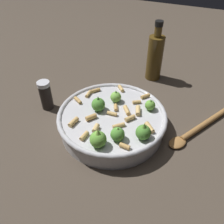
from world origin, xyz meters
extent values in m
plane|color=#42382D|center=(0.00, 0.00, 0.00)|extent=(2.40, 2.40, 0.00)
cylinder|color=#B7B7BC|center=(0.00, 0.00, 0.03)|extent=(0.28, 0.28, 0.05)
torus|color=#B7B7BC|center=(0.00, 0.00, 0.05)|extent=(0.29, 0.29, 0.01)
sphere|color=#4C8933|center=(-0.08, -0.05, 0.07)|extent=(0.03, 0.03, 0.03)
cone|color=#75B247|center=(-0.08, -0.05, 0.08)|extent=(0.02, 0.02, 0.01)
sphere|color=#4C8933|center=(0.01, 0.04, 0.07)|extent=(0.04, 0.04, 0.04)
cone|color=#4C8933|center=(0.01, 0.04, 0.09)|extent=(0.01, 0.01, 0.02)
sphere|color=#75B247|center=(0.06, 0.01, 0.07)|extent=(0.03, 0.03, 0.03)
cone|color=#75B247|center=(0.06, 0.01, 0.08)|extent=(0.01, 0.01, 0.01)
sphere|color=#609E38|center=(-0.11, -0.01, 0.07)|extent=(0.04, 0.04, 0.04)
cone|color=#8CC64C|center=(-0.11, -0.01, 0.09)|extent=(0.02, 0.02, 0.02)
sphere|color=#609E38|center=(0.06, -0.09, 0.06)|extent=(0.03, 0.03, 0.03)
cone|color=#75B247|center=(0.06, -0.09, 0.08)|extent=(0.01, 0.01, 0.01)
sphere|color=#4C8933|center=(-0.05, -0.10, 0.07)|extent=(0.04, 0.04, 0.04)
cone|color=#609E38|center=(-0.05, -0.10, 0.09)|extent=(0.02, 0.02, 0.02)
cylinder|color=tan|center=(0.00, -0.05, 0.06)|extent=(0.03, 0.03, 0.01)
cylinder|color=tan|center=(0.02, 0.11, 0.06)|extent=(0.02, 0.03, 0.01)
cylinder|color=tan|center=(-0.01, -0.11, 0.06)|extent=(0.03, 0.03, 0.01)
cylinder|color=tan|center=(-0.07, 0.08, 0.06)|extent=(0.03, 0.02, 0.01)
cylinder|color=tan|center=(0.03, -0.03, 0.06)|extent=(0.03, 0.03, 0.01)
cylinder|color=tan|center=(0.07, -0.04, 0.06)|extent=(0.02, 0.02, 0.01)
cylinder|color=tan|center=(-0.04, 0.04, 0.06)|extent=(0.03, 0.03, 0.01)
cylinder|color=tan|center=(0.00, 0.00, 0.06)|extent=(0.01, 0.03, 0.01)
cylinder|color=tan|center=(0.03, 0.00, 0.06)|extent=(0.03, 0.02, 0.01)
cylinder|color=tan|center=(0.12, 0.02, 0.06)|extent=(0.03, 0.03, 0.01)
cylinder|color=tan|center=(0.11, -0.06, 0.06)|extent=(0.03, 0.03, 0.01)
cylinder|color=tan|center=(0.08, 0.08, 0.06)|extent=(0.03, 0.02, 0.01)
cylinder|color=tan|center=(-0.04, -0.03, 0.06)|extent=(0.03, 0.03, 0.01)
cylinder|color=tan|center=(-0.10, 0.03, 0.06)|extent=(0.03, 0.01, 0.01)
cylinder|color=tan|center=(0.05, 0.10, 0.06)|extent=(0.03, 0.01, 0.01)
cylinder|color=tan|center=(0.04, -0.06, 0.06)|extent=(0.03, 0.02, 0.01)
cylinder|color=tan|center=(-0.09, -0.07, 0.06)|extent=(0.01, 0.02, 0.01)
cylinder|color=tan|center=(-0.07, 0.01, 0.06)|extent=(0.02, 0.01, 0.01)
cylinder|color=black|center=(0.01, 0.22, 0.04)|extent=(0.04, 0.04, 0.08)
cylinder|color=silver|center=(0.01, 0.22, 0.09)|extent=(0.04, 0.04, 0.01)
cylinder|color=#4C3814|center=(0.30, -0.03, 0.08)|extent=(0.05, 0.05, 0.15)
cylinder|color=#4C3814|center=(0.30, -0.03, 0.17)|extent=(0.02, 0.02, 0.04)
cylinder|color=black|center=(0.30, -0.03, 0.20)|extent=(0.03, 0.03, 0.02)
cylinder|color=olive|center=(0.11, -0.24, 0.01)|extent=(0.18, 0.12, 0.02)
ellipsoid|color=olive|center=(0.01, -0.18, 0.01)|extent=(0.06, 0.06, 0.01)
camera|label=1|loc=(-0.44, -0.18, 0.47)|focal=38.27mm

